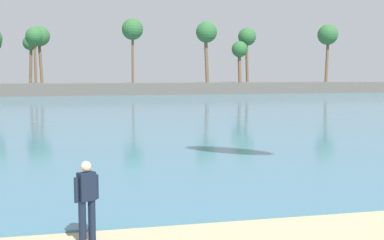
% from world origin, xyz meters
% --- Properties ---
extents(sea, '(220.00, 104.46, 0.06)m').
position_xyz_m(sea, '(0.00, 59.79, 0.03)').
color(sea, teal).
rests_on(sea, ground).
extents(palm_headland, '(99.11, 6.00, 11.24)m').
position_xyz_m(palm_headland, '(1.02, 71.96, 2.43)').
color(palm_headland, '#605B54').
rests_on(palm_headland, ground).
extents(person_at_waterline, '(0.49, 0.34, 1.67)m').
position_xyz_m(person_at_waterline, '(-1.41, 6.88, 0.89)').
color(person_at_waterline, '#141E33').
rests_on(person_at_waterline, ground).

